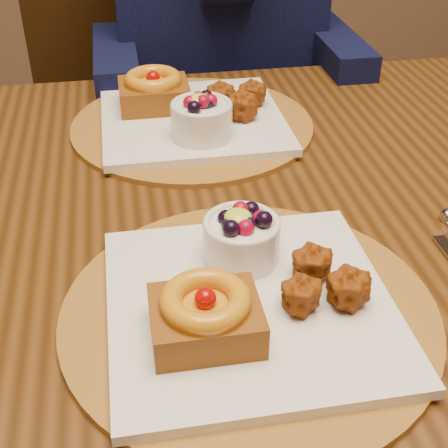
{
  "coord_description": "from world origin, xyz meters",
  "views": [
    {
      "loc": [
        -0.16,
        -0.54,
        1.19
      ],
      "look_at": [
        -0.07,
        -0.04,
        0.83
      ],
      "focal_mm": 50.0,
      "sensor_mm": 36.0,
      "label": 1
    }
  ],
  "objects": [
    {
      "name": "chair_far",
      "position": [
        -0.15,
        0.86,
        0.5
      ],
      "size": [
        0.46,
        0.46,
        0.9
      ],
      "rotation": [
        0.0,
        0.0,
        0.05
      ],
      "color": "black",
      "rests_on": "ground"
    },
    {
      "name": "dining_table",
      "position": [
        -0.05,
        0.13,
        0.68
      ],
      "size": [
        1.6,
        0.9,
        0.76
      ],
      "color": "#331C09",
      "rests_on": "ground"
    },
    {
      "name": "place_setting_far",
      "position": [
        -0.06,
        0.35,
        0.78
      ],
      "size": [
        0.38,
        0.38,
        0.09
      ],
      "color": "brown",
      "rests_on": "dining_table"
    },
    {
      "name": "place_setting_near",
      "position": [
        -0.06,
        -0.08,
        0.78
      ],
      "size": [
        0.38,
        0.38,
        0.08
      ],
      "color": "brown",
      "rests_on": "dining_table"
    }
  ]
}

